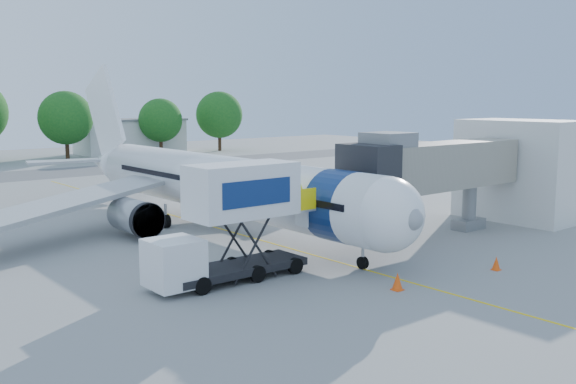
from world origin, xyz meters
TOP-DOWN VIEW (x-y plane):
  - ground at (0.00, 0.00)m, footprint 160.00×160.00m
  - guidance_line at (0.00, 0.00)m, footprint 0.15×70.00m
  - taxiway_strip at (0.00, 42.00)m, footprint 120.00×10.00m
  - aircraft at (0.00, 4.12)m, footprint 34.17×37.73m
  - jet_bridge at (7.99, -7.00)m, footprint 13.90×3.20m
  - terminal_stub at (18.50, -7.00)m, footprint 5.00×8.00m
  - catering_hiloader at (-6.26, -7.00)m, footprint 8.50×2.44m
  - ground_tug at (-3.23, -15.29)m, footprint 3.91×3.00m
  - safety_cone_a at (5.00, -13.89)m, footprint 0.44×0.44m
  - safety_cone_b at (-1.40, -13.00)m, footprint 0.50×0.50m
  - outbuilding_right at (22.00, 62.00)m, footprint 16.40×7.40m
  - tree_e at (10.25, 57.66)m, footprint 7.46×7.46m
  - tree_f at (24.70, 57.25)m, footprint 6.66×6.66m
  - tree_g at (34.93, 56.45)m, footprint 7.53×7.53m

SIDE VIEW (x-z plane):
  - ground at x=0.00m, z-range 0.00..0.00m
  - taxiway_strip at x=0.00m, z-range 0.00..0.01m
  - guidance_line at x=0.00m, z-range 0.00..0.01m
  - safety_cone_a at x=5.00m, z-range -0.01..0.68m
  - safety_cone_b at x=-1.40m, z-range -0.02..0.79m
  - ground_tug at x=-3.23m, z-range 0.03..1.43m
  - outbuilding_right at x=22.00m, z-range 0.01..5.31m
  - catering_hiloader at x=-6.26m, z-range 0.01..5.51m
  - aircraft at x=0.00m, z-range -2.73..8.62m
  - terminal_stub at x=18.50m, z-range 0.00..7.00m
  - jet_bridge at x=7.99m, z-range 1.04..7.64m
  - tree_f at x=24.70m, z-range 0.90..9.39m
  - tree_e at x=10.25m, z-range 1.02..10.53m
  - tree_g at x=34.93m, z-range 1.03..10.63m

